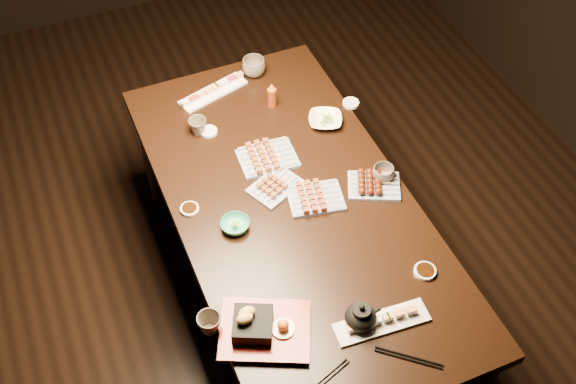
# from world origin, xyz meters

# --- Properties ---
(ground) EXTENTS (5.00, 5.00, 0.00)m
(ground) POSITION_xyz_m (0.00, 0.00, 0.00)
(ground) COLOR black
(ground) RESTS_ON ground
(dining_table) EXTENTS (1.22, 1.94, 0.75)m
(dining_table) POSITION_xyz_m (0.14, -0.16, 0.38)
(dining_table) COLOR black
(dining_table) RESTS_ON ground
(sushi_platter_near) EXTENTS (0.34, 0.12, 0.04)m
(sushi_platter_near) POSITION_xyz_m (0.21, -0.76, 0.77)
(sushi_platter_near) COLOR white
(sushi_platter_near) RESTS_ON dining_table
(sushi_platter_far) EXTENTS (0.34, 0.18, 0.04)m
(sushi_platter_far) POSITION_xyz_m (0.06, 0.58, 0.77)
(sushi_platter_far) COLOR white
(sushi_platter_far) RESTS_ON dining_table
(yakitori_plate_center) EXTENTS (0.24, 0.21, 0.05)m
(yakitori_plate_center) POSITION_xyz_m (0.11, -0.05, 0.78)
(yakitori_plate_center) COLOR #828EB6
(yakitori_plate_center) RESTS_ON dining_table
(yakitori_plate_right) EXTENTS (0.24, 0.19, 0.05)m
(yakitori_plate_right) POSITION_xyz_m (0.23, -0.17, 0.78)
(yakitori_plate_right) COLOR #828EB6
(yakitori_plate_right) RESTS_ON dining_table
(yakitori_plate_left) EXTENTS (0.24, 0.18, 0.06)m
(yakitori_plate_left) POSITION_xyz_m (0.14, 0.10, 0.78)
(yakitori_plate_left) COLOR #828EB6
(yakitori_plate_left) RESTS_ON dining_table
(tsukune_plate) EXTENTS (0.25, 0.22, 0.05)m
(tsukune_plate) POSITION_xyz_m (0.47, -0.20, 0.78)
(tsukune_plate) COLOR #828EB6
(tsukune_plate) RESTS_ON dining_table
(edamame_bowl_green) EXTENTS (0.12, 0.12, 0.03)m
(edamame_bowl_green) POSITION_xyz_m (-0.11, -0.18, 0.77)
(edamame_bowl_green) COLOR #309273
(edamame_bowl_green) RESTS_ON dining_table
(edamame_bowl_cream) EXTENTS (0.19, 0.19, 0.03)m
(edamame_bowl_cream) POSITION_xyz_m (0.45, 0.21, 0.77)
(edamame_bowl_cream) COLOR #EEEAC3
(edamame_bowl_cream) RESTS_ON dining_table
(tempura_tray) EXTENTS (0.38, 0.35, 0.11)m
(tempura_tray) POSITION_xyz_m (-0.17, -0.64, 0.81)
(tempura_tray) COLOR black
(tempura_tray) RESTS_ON dining_table
(teacup_near_left) EXTENTS (0.11, 0.11, 0.08)m
(teacup_near_left) POSITION_xyz_m (-0.34, -0.56, 0.79)
(teacup_near_left) COLOR #51483E
(teacup_near_left) RESTS_ON dining_table
(teacup_mid_right) EXTENTS (0.10, 0.10, 0.07)m
(teacup_mid_right) POSITION_xyz_m (0.52, -0.18, 0.78)
(teacup_mid_right) COLOR #51483E
(teacup_mid_right) RESTS_ON dining_table
(teacup_far_left) EXTENTS (0.09, 0.09, 0.07)m
(teacup_far_left) POSITION_xyz_m (-0.07, 0.37, 0.79)
(teacup_far_left) COLOR #51483E
(teacup_far_left) RESTS_ON dining_table
(teacup_far_right) EXTENTS (0.15, 0.15, 0.08)m
(teacup_far_right) POSITION_xyz_m (0.28, 0.63, 0.79)
(teacup_far_right) COLOR #51483E
(teacup_far_right) RESTS_ON dining_table
(teapot) EXTENTS (0.13, 0.13, 0.11)m
(teapot) POSITION_xyz_m (0.14, -0.73, 0.80)
(teapot) COLOR black
(teapot) RESTS_ON dining_table
(condiment_bottle) EXTENTS (0.04, 0.04, 0.12)m
(condiment_bottle) POSITION_xyz_m (0.28, 0.40, 0.81)
(condiment_bottle) COLOR maroon
(condiment_bottle) RESTS_ON dining_table
(sauce_dish_west) EXTENTS (0.08, 0.08, 0.01)m
(sauce_dish_west) POSITION_xyz_m (-0.24, -0.03, 0.76)
(sauce_dish_west) COLOR white
(sauce_dish_west) RESTS_ON dining_table
(sauce_dish_east) EXTENTS (0.09, 0.09, 0.01)m
(sauce_dish_east) POSITION_xyz_m (0.60, 0.28, 0.76)
(sauce_dish_east) COLOR white
(sauce_dish_east) RESTS_ON dining_table
(sauce_dish_se) EXTENTS (0.09, 0.09, 0.01)m
(sauce_dish_se) POSITION_xyz_m (0.45, -0.63, 0.76)
(sauce_dish_se) COLOR white
(sauce_dish_se) RESTS_ON dining_table
(sauce_dish_nw) EXTENTS (0.08, 0.08, 0.01)m
(sauce_dish_nw) POSITION_xyz_m (-0.03, 0.35, 0.76)
(sauce_dish_nw) COLOR white
(sauce_dish_nw) RESTS_ON dining_table
(chopsticks_near) EXTENTS (0.22, 0.09, 0.01)m
(chopsticks_near) POSITION_xyz_m (-0.07, -0.88, 0.75)
(chopsticks_near) COLOR black
(chopsticks_near) RESTS_ON dining_table
(chopsticks_se) EXTENTS (0.19, 0.16, 0.01)m
(chopsticks_se) POSITION_xyz_m (0.23, -0.91, 0.75)
(chopsticks_se) COLOR black
(chopsticks_se) RESTS_ON dining_table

